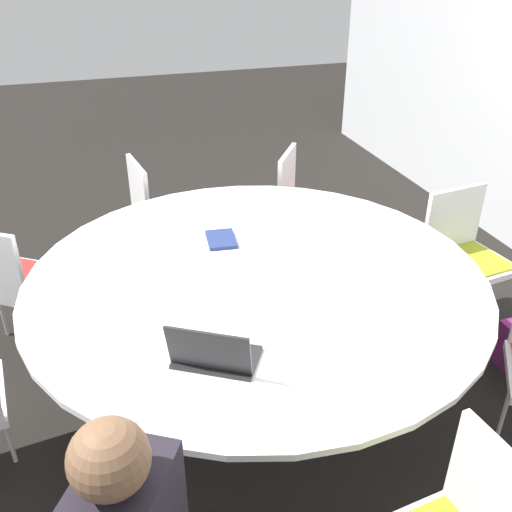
# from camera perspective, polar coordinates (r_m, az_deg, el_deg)

# --- Properties ---
(ground_plane) EXTENTS (16.00, 16.00, 0.00)m
(ground_plane) POSITION_cam_1_polar(r_m,az_deg,el_deg) (3.22, 0.00, -12.81)
(ground_plane) COLOR black
(conference_table) EXTENTS (2.23, 2.23, 0.72)m
(conference_table) POSITION_cam_1_polar(r_m,az_deg,el_deg) (2.82, 0.00, -3.22)
(conference_table) COLOR #B7B7BC
(conference_table) RESTS_ON ground_plane
(chair_3) EXTENTS (0.47, 0.49, 0.84)m
(chair_3) POSITION_cam_1_polar(r_m,az_deg,el_deg) (3.69, 20.07, 0.72)
(chair_3) COLOR white
(chair_3) RESTS_ON ground_plane
(chair_4) EXTENTS (0.60, 0.59, 0.84)m
(chair_4) POSITION_cam_1_polar(r_m,az_deg,el_deg) (4.13, 4.76, 5.64)
(chair_4) COLOR white
(chair_4) RESTS_ON ground_plane
(chair_5) EXTENTS (0.49, 0.48, 0.84)m
(chair_5) POSITION_cam_1_polar(r_m,az_deg,el_deg) (4.05, -9.69, 4.82)
(chair_5) COLOR white
(chair_5) RESTS_ON ground_plane
(chair_6) EXTENTS (0.59, 0.60, 0.84)m
(chair_6) POSITION_cam_1_polar(r_m,az_deg,el_deg) (3.48, -23.52, -1.84)
(chair_6) COLOR white
(chair_6) RESTS_ON ground_plane
(laptop) EXTENTS (0.36, 0.39, 0.21)m
(laptop) POSITION_cam_1_polar(r_m,az_deg,el_deg) (2.20, -4.29, -9.77)
(laptop) COLOR #232326
(laptop) RESTS_ON conference_table
(spiral_notebook) EXTENTS (0.23, 0.17, 0.02)m
(spiral_notebook) POSITION_cam_1_polar(r_m,az_deg,el_deg) (3.08, -3.50, 1.68)
(spiral_notebook) COLOR navy
(spiral_notebook) RESTS_ON conference_table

